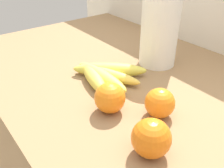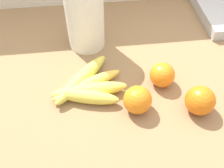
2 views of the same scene
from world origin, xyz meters
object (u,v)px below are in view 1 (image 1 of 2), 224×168
at_px(orange_center, 151,138).
at_px(orange_right, 110,98).
at_px(orange_back_right, 160,103).
at_px(banana_bunch, 103,74).
at_px(paper_towel_roll, 160,26).

xyz_separation_m(orange_center, orange_right, (-0.16, 0.02, -0.00)).
distance_m(orange_center, orange_back_right, 0.13).
height_order(banana_bunch, orange_center, orange_center).
bearing_deg(orange_back_right, banana_bunch, -178.21).
xyz_separation_m(orange_center, orange_back_right, (-0.07, 0.10, -0.00)).
bearing_deg(orange_center, orange_right, 172.21).
relative_size(orange_center, paper_towel_roll, 0.27).
distance_m(orange_back_right, orange_right, 0.12).
distance_m(orange_back_right, paper_towel_roll, 0.30).
xyz_separation_m(orange_back_right, orange_right, (-0.08, -0.08, 0.00)).
xyz_separation_m(banana_bunch, paper_towel_roll, (0.01, 0.21, 0.11)).
bearing_deg(orange_right, orange_back_right, 43.31).
xyz_separation_m(orange_right, paper_towel_roll, (-0.12, 0.28, 0.09)).
bearing_deg(orange_back_right, orange_right, -136.69).
bearing_deg(orange_back_right, paper_towel_roll, 135.02).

